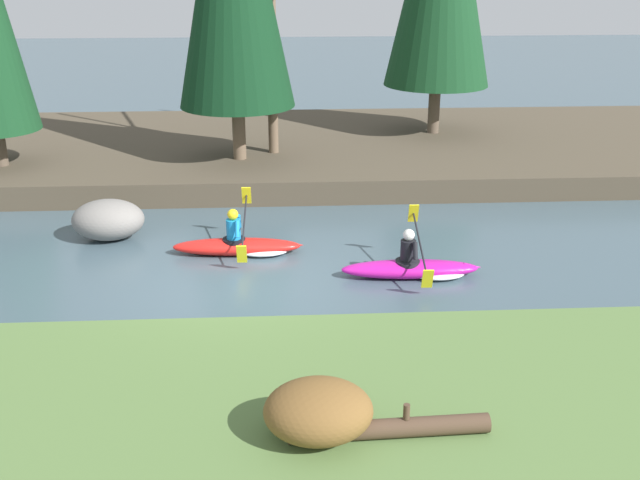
% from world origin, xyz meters
% --- Properties ---
extents(ground_plane, '(90.00, 90.00, 0.00)m').
position_xyz_m(ground_plane, '(0.00, 0.00, 0.00)').
color(ground_plane, '#425660').
extents(riverbank_near, '(44.00, 5.70, 0.55)m').
position_xyz_m(riverbank_near, '(0.00, -5.11, 0.28)').
color(riverbank_near, '#56753D').
rests_on(riverbank_near, ground).
extents(riverbank_far, '(44.00, 9.22, 0.62)m').
position_xyz_m(riverbank_far, '(0.00, 9.50, 0.31)').
color(riverbank_far, '#4C4233').
rests_on(riverbank_far, ground).
extents(bare_tree_mid_upstream, '(3.39, 3.35, 6.14)m').
position_xyz_m(bare_tree_mid_upstream, '(0.73, 8.02, 3.51)').
color(bare_tree_mid_upstream, brown).
rests_on(bare_tree_mid_upstream, riverbank_far).
extents(shrub_clump_second, '(1.31, 1.10, 0.71)m').
position_xyz_m(shrub_clump_second, '(1.24, -5.47, 0.91)').
color(shrub_clump_second, brown).
rests_on(shrub_clump_second, riverbank_near).
extents(kayaker_lead, '(2.78, 2.06, 1.20)m').
position_xyz_m(kayaker_lead, '(3.48, 0.37, 0.20)').
color(kayaker_lead, '#C61999').
rests_on(kayaker_lead, ground).
extents(kayaker_middle, '(2.78, 2.07, 1.20)m').
position_xyz_m(kayaker_middle, '(0.02, 1.78, 0.20)').
color(kayaker_middle, red).
rests_on(kayaker_middle, ground).
extents(boulder_midstream, '(1.59, 1.24, 0.90)m').
position_xyz_m(boulder_midstream, '(-2.97, 2.86, 0.45)').
color(boulder_midstream, gray).
rests_on(boulder_midstream, ground).
extents(driftwood_log, '(2.44, 0.34, 0.44)m').
position_xyz_m(driftwood_log, '(2.09, -5.54, 0.68)').
color(driftwood_log, '#4C3828').
rests_on(driftwood_log, riverbank_near).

